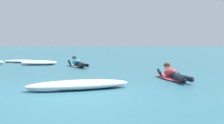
# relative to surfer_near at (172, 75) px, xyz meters

# --- Properties ---
(ground_plane) EXTENTS (120.00, 120.00, 0.00)m
(ground_plane) POSITION_rel_surfer_near_xyz_m (-2.99, 7.33, -0.14)
(ground_plane) COLOR #2D6B7A
(surfer_near) EXTENTS (0.82, 2.65, 0.53)m
(surfer_near) POSITION_rel_surfer_near_xyz_m (0.00, 0.00, 0.00)
(surfer_near) COLOR #E54C66
(surfer_near) RESTS_ON ground
(surfer_far) EXTENTS (1.24, 2.43, 0.55)m
(surfer_far) POSITION_rel_surfer_near_xyz_m (-3.34, 5.21, 0.01)
(surfer_far) COLOR silver
(surfer_far) RESTS_ON ground
(whitewater_front) EXTENTS (1.90, 1.24, 0.22)m
(whitewater_front) POSITION_rel_surfer_near_xyz_m (-5.38, 6.56, -0.03)
(whitewater_front) COLOR white
(whitewater_front) RESTS_ON ground
(whitewater_mid_left) EXTENTS (2.73, 1.54, 0.23)m
(whitewater_mid_left) POSITION_rel_surfer_near_xyz_m (-2.81, -2.00, -0.03)
(whitewater_mid_left) COLOR white
(whitewater_mid_left) RESTS_ON ground
(whitewater_far_band) EXTENTS (2.68, 1.62, 0.16)m
(whitewater_far_band) POSITION_rel_surfer_near_xyz_m (-6.56, 8.23, -0.06)
(whitewater_far_band) COLOR white
(whitewater_far_band) RESTS_ON ground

